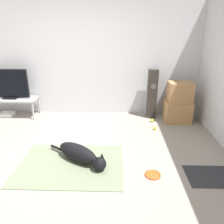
{
  "coord_description": "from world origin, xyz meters",
  "views": [
    {
      "loc": [
        0.79,
        -2.84,
        1.85
      ],
      "look_at": [
        0.68,
        0.91,
        0.45
      ],
      "focal_mm": 35.0,
      "sensor_mm": 36.0,
      "label": 1
    }
  ],
  "objects_px": {
    "frisbee": "(153,175)",
    "tennis_ball_near_speaker": "(155,128)",
    "cardboard_box_lower": "(177,111)",
    "game_console": "(7,114)",
    "tv": "(9,84)",
    "tv_stand": "(11,100)",
    "cardboard_box_upper": "(180,92)",
    "tennis_ball_by_boxes": "(152,121)",
    "dog": "(81,154)",
    "floor_speaker": "(152,94)"
  },
  "relations": [
    {
      "from": "cardboard_box_upper",
      "to": "tennis_ball_by_boxes",
      "type": "height_order",
      "value": "cardboard_box_upper"
    },
    {
      "from": "tv",
      "to": "cardboard_box_lower",
      "type": "bearing_deg",
      "value": -3.05
    },
    {
      "from": "frisbee",
      "to": "tennis_ball_near_speaker",
      "type": "xyz_separation_m",
      "value": [
        0.25,
        1.48,
        0.02
      ]
    },
    {
      "from": "floor_speaker",
      "to": "dog",
      "type": "bearing_deg",
      "value": -124.12
    },
    {
      "from": "tv",
      "to": "frisbee",
      "type": "bearing_deg",
      "value": -36.4
    },
    {
      "from": "frisbee",
      "to": "tennis_ball_by_boxes",
      "type": "xyz_separation_m",
      "value": [
        0.25,
        1.87,
        0.02
      ]
    },
    {
      "from": "floor_speaker",
      "to": "tennis_ball_by_boxes",
      "type": "relative_size",
      "value": 16.37
    },
    {
      "from": "dog",
      "to": "floor_speaker",
      "type": "bearing_deg",
      "value": 55.88
    },
    {
      "from": "frisbee",
      "to": "tennis_ball_near_speaker",
      "type": "distance_m",
      "value": 1.5
    },
    {
      "from": "game_console",
      "to": "tv_stand",
      "type": "bearing_deg",
      "value": 3.6
    },
    {
      "from": "floor_speaker",
      "to": "game_console",
      "type": "bearing_deg",
      "value": -178.81
    },
    {
      "from": "cardboard_box_lower",
      "to": "floor_speaker",
      "type": "height_order",
      "value": "floor_speaker"
    },
    {
      "from": "cardboard_box_lower",
      "to": "tennis_ball_by_boxes",
      "type": "distance_m",
      "value": 0.58
    },
    {
      "from": "frisbee",
      "to": "game_console",
      "type": "height_order",
      "value": "game_console"
    },
    {
      "from": "cardboard_box_upper",
      "to": "tv_stand",
      "type": "relative_size",
      "value": 0.42
    },
    {
      "from": "floor_speaker",
      "to": "tv_stand",
      "type": "height_order",
      "value": "floor_speaker"
    },
    {
      "from": "game_console",
      "to": "floor_speaker",
      "type": "bearing_deg",
      "value": 1.19
    },
    {
      "from": "tennis_ball_near_speaker",
      "to": "game_console",
      "type": "bearing_deg",
      "value": 168.96
    },
    {
      "from": "tennis_ball_by_boxes",
      "to": "tennis_ball_near_speaker",
      "type": "relative_size",
      "value": 1.0
    },
    {
      "from": "tv_stand",
      "to": "tennis_ball_near_speaker",
      "type": "xyz_separation_m",
      "value": [
        3.15,
        -0.65,
        -0.35
      ]
    },
    {
      "from": "tennis_ball_near_speaker",
      "to": "frisbee",
      "type": "bearing_deg",
      "value": -99.7
    },
    {
      "from": "cardboard_box_upper",
      "to": "cardboard_box_lower",
      "type": "bearing_deg",
      "value": -147.29
    },
    {
      "from": "cardboard_box_upper",
      "to": "game_console",
      "type": "bearing_deg",
      "value": 177.35
    },
    {
      "from": "tennis_ball_near_speaker",
      "to": "tv",
      "type": "bearing_deg",
      "value": 168.2
    },
    {
      "from": "tennis_ball_near_speaker",
      "to": "tv_stand",
      "type": "bearing_deg",
      "value": 168.25
    },
    {
      "from": "tv_stand",
      "to": "tennis_ball_near_speaker",
      "type": "height_order",
      "value": "tv_stand"
    },
    {
      "from": "cardboard_box_upper",
      "to": "tennis_ball_near_speaker",
      "type": "relative_size",
      "value": 7.37
    },
    {
      "from": "cardboard_box_upper",
      "to": "tv",
      "type": "relative_size",
      "value": 0.57
    },
    {
      "from": "tv",
      "to": "tv_stand",
      "type": "bearing_deg",
      "value": -90.0
    },
    {
      "from": "dog",
      "to": "frisbee",
      "type": "bearing_deg",
      "value": -15.32
    },
    {
      "from": "cardboard_box_upper",
      "to": "tennis_ball_by_boxes",
      "type": "relative_size",
      "value": 7.37
    },
    {
      "from": "tennis_ball_by_boxes",
      "to": "frisbee",
      "type": "bearing_deg",
      "value": -97.73
    },
    {
      "from": "tv_stand",
      "to": "tv",
      "type": "distance_m",
      "value": 0.36
    },
    {
      "from": "tennis_ball_near_speaker",
      "to": "game_console",
      "type": "height_order",
      "value": "game_console"
    },
    {
      "from": "frisbee",
      "to": "cardboard_box_lower",
      "type": "height_order",
      "value": "cardboard_box_lower"
    },
    {
      "from": "floor_speaker",
      "to": "tennis_ball_near_speaker",
      "type": "xyz_separation_m",
      "value": [
        -0.01,
        -0.71,
        -0.51
      ]
    },
    {
      "from": "dog",
      "to": "frisbee",
      "type": "height_order",
      "value": "dog"
    },
    {
      "from": "tv_stand",
      "to": "tennis_ball_near_speaker",
      "type": "distance_m",
      "value": 3.23
    },
    {
      "from": "frisbee",
      "to": "tennis_ball_by_boxes",
      "type": "bearing_deg",
      "value": 82.27
    },
    {
      "from": "frisbee",
      "to": "game_console",
      "type": "xyz_separation_m",
      "value": [
        -3.05,
        2.12,
        0.03
      ]
    },
    {
      "from": "game_console",
      "to": "tennis_ball_near_speaker",
      "type": "bearing_deg",
      "value": -11.04
    },
    {
      "from": "cardboard_box_lower",
      "to": "floor_speaker",
      "type": "relative_size",
      "value": 0.5
    },
    {
      "from": "frisbee",
      "to": "cardboard_box_lower",
      "type": "relative_size",
      "value": 0.4
    },
    {
      "from": "frisbee",
      "to": "tv",
      "type": "distance_m",
      "value": 3.67
    },
    {
      "from": "frisbee",
      "to": "tennis_ball_by_boxes",
      "type": "distance_m",
      "value": 1.89
    },
    {
      "from": "dog",
      "to": "frisbee",
      "type": "xyz_separation_m",
      "value": [
        1.03,
        -0.28,
        -0.13
      ]
    },
    {
      "from": "floor_speaker",
      "to": "tv",
      "type": "relative_size",
      "value": 1.26
    },
    {
      "from": "floor_speaker",
      "to": "tv_stand",
      "type": "xyz_separation_m",
      "value": [
        -3.16,
        -0.06,
        -0.16
      ]
    },
    {
      "from": "cardboard_box_upper",
      "to": "tennis_ball_by_boxes",
      "type": "bearing_deg",
      "value": -172.49
    },
    {
      "from": "dog",
      "to": "cardboard_box_upper",
      "type": "distance_m",
      "value": 2.52
    }
  ]
}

